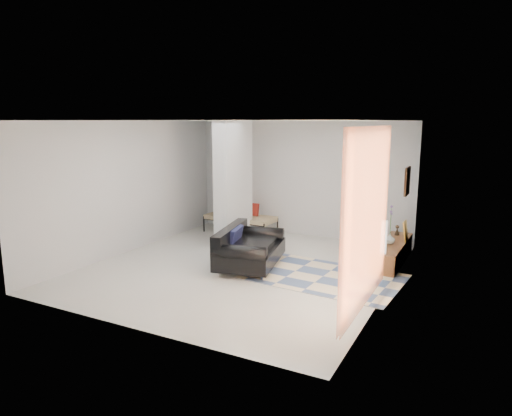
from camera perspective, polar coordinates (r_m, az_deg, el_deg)
The scene contains 17 objects.
floor at distance 8.91m, azimuth -1.77°, elevation -7.43°, with size 6.00×6.00×0.00m, color beige.
ceiling at distance 8.47m, azimuth -1.88°, elevation 10.88°, with size 6.00×6.00×0.00m, color white.
wall_back at distance 11.27m, azimuth 5.61°, elevation 3.67°, with size 6.00×6.00×0.00m, color silver.
wall_front at distance 6.18m, azimuth -15.45°, elevation -2.58°, with size 6.00×6.00×0.00m, color silver.
wall_left at distance 10.19m, azimuth -15.49°, elevation 2.58°, with size 6.00×6.00×0.00m, color silver.
wall_right at distance 7.65m, azimuth 16.50°, elevation -0.10°, with size 6.00×6.00×0.00m, color silver.
partition_column at distance 10.49m, azimuth -2.84°, elevation 3.19°, with size 0.35×1.20×2.80m, color silver.
hallway_door at distance 12.21m, azimuth -3.70°, elevation 2.45°, with size 0.85×0.06×2.04m, color silver.
curtain at distance 6.55m, azimuth 13.92°, elevation -1.30°, with size 2.55×2.55×0.00m, color orange.
wall_art at distance 9.28m, azimuth 18.40°, elevation 3.20°, with size 0.04×0.45×0.55m, color #331A0D.
media_console at distance 9.60m, azimuth 16.71°, elevation -5.29°, with size 0.45×2.00×0.80m.
loveseat at distance 8.91m, azimuth -1.09°, elevation -5.10°, with size 1.37×1.93×0.76m.
daybed at distance 11.57m, azimuth -2.02°, elevation -1.04°, with size 1.81×0.82×0.77m.
area_rug at distance 8.48m, azimuth 8.39°, elevation -8.47°, with size 2.73×1.82×0.01m, color beige.
cylinder_lamp at distance 8.64m, azimuth 15.68°, elevation -3.53°, with size 0.11×0.11×0.62m, color silver.
bronze_figurine at distance 10.17m, azimuth 17.23°, elevation -2.66°, with size 0.11×0.11×0.22m, color #2F2115, non-canonical shape.
vase at distance 9.41m, azimuth 16.37°, elevation -3.68°, with size 0.20×0.20×0.21m, color silver.
Camera 1 is at (4.11, -7.40, 2.79)m, focal length 32.00 mm.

